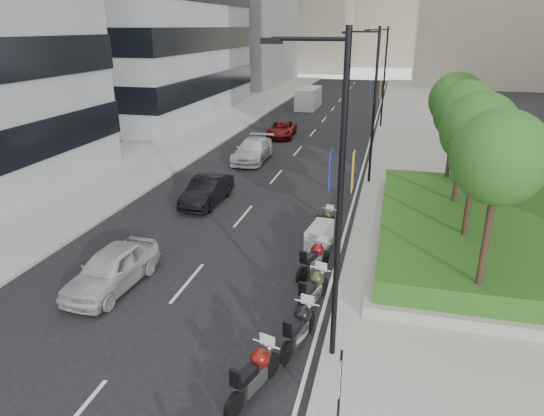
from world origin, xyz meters
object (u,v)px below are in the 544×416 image
(car_a, at_px, (112,269))
(lamp_post_1, at_px, (372,99))
(lamp_post_0, at_px, (334,191))
(motorcycle_3, at_px, (313,289))
(motorcycle_2, at_px, (299,327))
(motorcycle_6, at_px, (325,221))
(motorcycle_4, at_px, (314,259))
(motorcycle_1, at_px, (255,373))
(car_b, at_px, (207,190))
(car_d, at_px, (282,129))
(car_c, at_px, (253,150))
(delivery_van, at_px, (308,99))
(parking_sign, at_px, (339,390))
(motorcycle_5, at_px, (319,238))
(lamp_post_2, at_px, (383,72))

(car_a, bearing_deg, lamp_post_1, 64.97)
(lamp_post_0, xyz_separation_m, motorcycle_3, (-0.84, 2.59, -4.43))
(motorcycle_2, height_order, motorcycle_6, motorcycle_2)
(motorcycle_4, bearing_deg, motorcycle_1, -162.54)
(lamp_post_1, xyz_separation_m, car_b, (-8.09, -5.65, -4.34))
(lamp_post_1, relative_size, car_d, 1.92)
(motorcycle_6, height_order, car_c, car_c)
(motorcycle_4, height_order, car_a, car_a)
(lamp_post_1, relative_size, motorcycle_6, 4.49)
(lamp_post_1, bearing_deg, motorcycle_1, -94.77)
(car_c, height_order, delivery_van, delivery_van)
(car_a, height_order, car_c, car_c)
(parking_sign, xyz_separation_m, motorcycle_6, (-2.00, 11.96, -0.91))
(lamp_post_0, bearing_deg, car_a, 165.77)
(motorcycle_5, relative_size, car_a, 0.45)
(lamp_post_1, xyz_separation_m, motorcycle_3, (-0.84, -14.41, -4.43))
(lamp_post_2, bearing_deg, motorcycle_3, -91.49)
(car_a, bearing_deg, motorcycle_6, 49.00)
(car_d, bearing_deg, car_a, -94.28)
(lamp_post_0, bearing_deg, delivery_van, 100.81)
(parking_sign, xyz_separation_m, car_a, (-8.79, 5.06, -0.71))
(motorcycle_2, bearing_deg, lamp_post_1, 9.67)
(lamp_post_1, bearing_deg, delivery_van, 107.20)
(delivery_van, bearing_deg, motorcycle_5, -77.45)
(motorcycle_5, xyz_separation_m, car_d, (-6.69, 21.81, 0.08))
(parking_sign, distance_m, car_a, 10.17)
(car_c, bearing_deg, car_b, -89.99)
(motorcycle_1, bearing_deg, lamp_post_2, 14.72)
(motorcycle_6, height_order, car_b, car_b)
(parking_sign, relative_size, motorcycle_4, 1.11)
(lamp_post_1, xyz_separation_m, motorcycle_2, (-0.88, -16.69, -4.43))
(motorcycle_1, bearing_deg, lamp_post_0, -21.25)
(motorcycle_4, xyz_separation_m, car_d, (-6.81, 23.89, 0.02))
(lamp_post_0, height_order, lamp_post_1, same)
(lamp_post_1, bearing_deg, motorcycle_5, -97.43)
(lamp_post_1, relative_size, motorcycle_3, 3.88)
(motorcycle_4, bearing_deg, car_b, 67.49)
(lamp_post_2, relative_size, car_a, 2.04)
(lamp_post_0, distance_m, car_a, 9.44)
(car_b, bearing_deg, car_c, 91.96)
(lamp_post_1, bearing_deg, motorcycle_4, -95.59)
(lamp_post_0, height_order, car_c, lamp_post_0)
(motorcycle_1, relative_size, motorcycle_3, 1.03)
(motorcycle_5, height_order, car_c, car_c)
(motorcycle_3, bearing_deg, car_a, 109.62)
(motorcycle_3, bearing_deg, motorcycle_4, 24.23)
(motorcycle_2, bearing_deg, motorcycle_1, 175.62)
(lamp_post_1, distance_m, car_a, 17.55)
(car_a, bearing_deg, lamp_post_2, 79.68)
(motorcycle_4, relative_size, car_c, 0.43)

